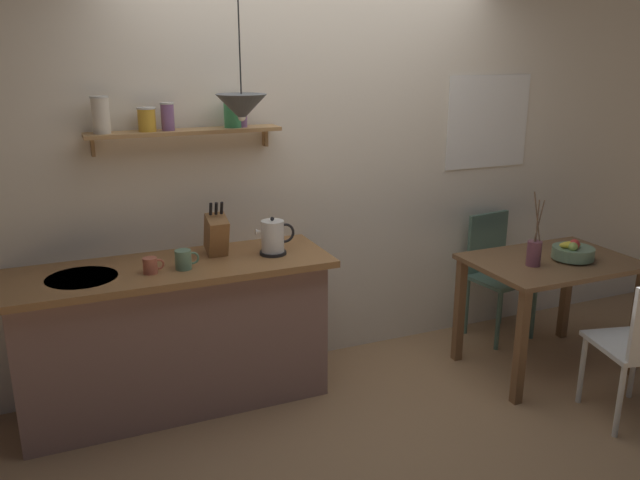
% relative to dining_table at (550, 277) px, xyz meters
% --- Properties ---
extents(ground_plane, '(14.00, 14.00, 0.00)m').
position_rel_dining_table_xyz_m(ground_plane, '(-1.36, 0.17, -0.64)').
color(ground_plane, '#A87F56').
extents(back_wall, '(6.80, 0.11, 2.70)m').
position_rel_dining_table_xyz_m(back_wall, '(-1.15, 0.82, 0.71)').
color(back_wall, silver).
rests_on(back_wall, ground_plane).
extents(kitchen_counter, '(1.83, 0.63, 0.89)m').
position_rel_dining_table_xyz_m(kitchen_counter, '(-2.36, 0.49, -0.19)').
color(kitchen_counter, gray).
rests_on(kitchen_counter, ground_plane).
extents(wall_shelf, '(1.11, 0.20, 0.33)m').
position_rel_dining_table_xyz_m(wall_shelf, '(-2.22, 0.66, 1.03)').
color(wall_shelf, tan).
extents(dining_table, '(1.04, 0.72, 0.76)m').
position_rel_dining_table_xyz_m(dining_table, '(0.00, 0.00, 0.00)').
color(dining_table, brown).
rests_on(dining_table, ground_plane).
extents(dining_chair_far, '(0.47, 0.43, 0.91)m').
position_rel_dining_table_xyz_m(dining_chair_far, '(0.03, 0.58, -0.13)').
color(dining_chair_far, '#4C6B5B').
rests_on(dining_chair_far, ground_plane).
extents(fruit_bowl, '(0.26, 0.26, 0.14)m').
position_rel_dining_table_xyz_m(fruit_bowl, '(0.11, -0.06, 0.18)').
color(fruit_bowl, slate).
rests_on(fruit_bowl, dining_table).
extents(twig_vase, '(0.09, 0.09, 0.48)m').
position_rel_dining_table_xyz_m(twig_vase, '(-0.19, -0.04, 0.21)').
color(twig_vase, brown).
rests_on(twig_vase, dining_table).
extents(electric_kettle, '(0.24, 0.16, 0.23)m').
position_rel_dining_table_xyz_m(electric_kettle, '(-1.75, 0.43, 0.35)').
color(electric_kettle, black).
rests_on(electric_kettle, kitchen_counter).
extents(knife_block, '(0.12, 0.20, 0.33)m').
position_rel_dining_table_xyz_m(knife_block, '(-2.07, 0.53, 0.38)').
color(knife_block, '#9E6B3D').
rests_on(knife_block, kitchen_counter).
extents(coffee_mug_by_sink, '(0.12, 0.08, 0.09)m').
position_rel_dining_table_xyz_m(coffee_mug_by_sink, '(-2.48, 0.37, 0.30)').
color(coffee_mug_by_sink, '#C6664C').
rests_on(coffee_mug_by_sink, kitchen_counter).
extents(coffee_mug_spare, '(0.14, 0.09, 0.11)m').
position_rel_dining_table_xyz_m(coffee_mug_spare, '(-2.30, 0.37, 0.31)').
color(coffee_mug_spare, slate).
rests_on(coffee_mug_spare, kitchen_counter).
extents(pendant_lamp, '(0.28, 0.28, 0.65)m').
position_rel_dining_table_xyz_m(pendant_lamp, '(-1.93, 0.40, 1.12)').
color(pendant_lamp, black).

